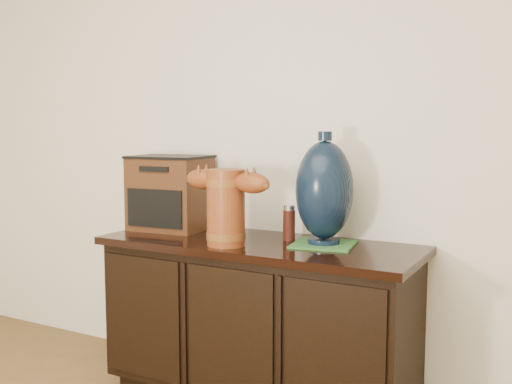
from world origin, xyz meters
The scene contains 6 objects.
sideboard centered at (0.00, 2.23, 0.39)m, with size 1.46×0.56×0.75m.
terracotta_vessel centered at (-0.08, 2.08, 0.94)m, with size 0.47×0.20×0.33m.
tv_radio centered at (-0.55, 2.30, 0.94)m, with size 0.39×0.33×0.37m.
green_mat centered at (0.29, 2.29, 0.76)m, with size 0.26×0.26×0.01m, color #32662E.
lamp_base centered at (0.29, 2.29, 0.99)m, with size 0.29×0.29×0.49m.
spray_can centered at (0.11, 2.31, 0.83)m, with size 0.06×0.06×0.16m.
Camera 1 is at (1.27, -0.11, 1.27)m, focal length 42.00 mm.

